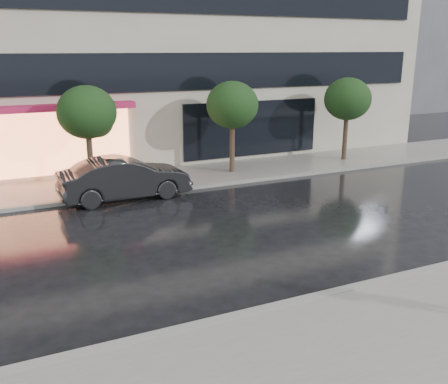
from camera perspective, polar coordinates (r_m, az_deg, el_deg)
ground at (r=12.14m, az=8.74°, el=-9.92°), size 120.00×120.00×0.00m
sidewalk_near at (r=9.93m, az=19.52°, el=-16.70°), size 60.00×4.50×0.12m
sidewalk_far at (r=20.90m, az=-6.82°, el=1.52°), size 60.00×3.50×0.12m
curb_near at (r=11.38m, az=11.57°, el=-11.54°), size 60.00×0.25×0.14m
curb_far at (r=19.29m, az=-5.19°, el=0.36°), size 60.00×0.25×0.14m
bg_building_right at (r=49.12m, az=17.10°, el=18.63°), size 12.00×12.00×16.00m
tree_mid_west at (r=19.46m, az=-15.23°, el=8.58°), size 2.20×2.20×3.99m
tree_mid_east at (r=21.30m, az=1.07°, el=9.74°), size 2.20×2.20×3.99m
tree_far_east at (r=24.50m, az=14.01°, el=10.11°), size 2.20×2.20×3.99m
parked_car at (r=18.35m, az=-11.28°, el=1.54°), size 4.71×1.80×1.53m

